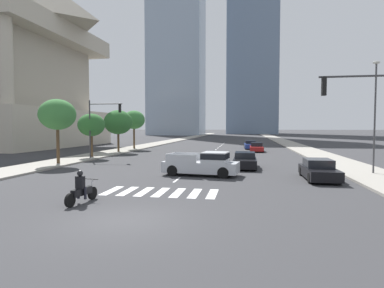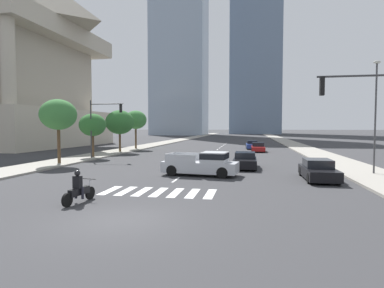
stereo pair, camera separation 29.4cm
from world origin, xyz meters
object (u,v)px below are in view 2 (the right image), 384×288
at_px(sedan_red_1, 258,147).
at_px(street_tree_third, 120,122).
at_px(sedan_black_3, 318,170).
at_px(traffic_signal_far, 102,119).
at_px(street_tree_fourth, 136,120).
at_px(motorcycle_trailing, 79,190).
at_px(street_lamp_east, 376,109).
at_px(traffic_signal_near, 376,108).
at_px(pickup_truck, 204,164).
at_px(sedan_black_2, 245,161).
at_px(sedan_blue_0, 252,145).
at_px(street_tree_nearest, 58,115).
at_px(street_tree_second, 93,125).

bearing_deg(sedan_red_1, street_tree_third, -74.37).
height_order(sedan_black_3, traffic_signal_far, traffic_signal_far).
xyz_separation_m(sedan_red_1, street_tree_fourth, (-18.08, 1.00, 3.89)).
relative_size(motorcycle_trailing, sedan_black_3, 0.46).
distance_m(motorcycle_trailing, street_lamp_east, 20.07).
relative_size(traffic_signal_near, traffic_signal_far, 1.01).
xyz_separation_m(motorcycle_trailing, street_tree_fourth, (-9.33, 33.18, 3.88)).
distance_m(street_tree_third, street_tree_fourth, 6.12).
height_order(pickup_truck, street_tree_third, street_tree_third).
xyz_separation_m(sedan_red_1, street_lamp_east, (7.39, -20.98, 4.09)).
relative_size(pickup_truck, traffic_signal_near, 0.90).
relative_size(sedan_black_2, sedan_black_3, 0.99).
bearing_deg(traffic_signal_far, street_lamp_east, -16.91).
bearing_deg(traffic_signal_far, street_tree_third, 101.03).
relative_size(traffic_signal_far, street_tree_fourth, 1.06).
relative_size(traffic_signal_far, street_tree_third, 1.11).
height_order(sedan_blue_0, sedan_red_1, sedan_blue_0).
distance_m(sedan_blue_0, street_tree_nearest, 30.22).
relative_size(motorcycle_trailing, street_tree_third, 0.40).
bearing_deg(traffic_signal_near, traffic_signal_far, -35.50).
xyz_separation_m(pickup_truck, sedan_red_1, (4.38, 23.14, -0.23)).
distance_m(sedan_black_2, sedan_black_3, 7.00).
xyz_separation_m(sedan_black_3, street_tree_nearest, (-21.23, 4.56, 3.89)).
bearing_deg(sedan_blue_0, traffic_signal_far, -42.05).
relative_size(sedan_black_3, street_tree_nearest, 0.82).
xyz_separation_m(pickup_truck, sedan_black_2, (2.81, 4.74, -0.20)).
xyz_separation_m(sedan_black_2, street_tree_nearest, (-16.51, -0.60, 3.89)).
bearing_deg(sedan_black_2, street_lamp_east, 74.32).
bearing_deg(street_tree_fourth, sedan_blue_0, 14.40).
distance_m(motorcycle_trailing, street_tree_third, 28.84).
bearing_deg(pickup_truck, traffic_signal_near, -24.35).
distance_m(pickup_truck, sedan_red_1, 23.55).
xyz_separation_m(motorcycle_trailing, sedan_black_2, (7.18, 13.77, 0.02)).
bearing_deg(motorcycle_trailing, street_lamp_east, -47.04).
height_order(sedan_black_3, street_tree_fourth, street_tree_fourth).
relative_size(sedan_blue_0, sedan_red_1, 0.99).
relative_size(sedan_blue_0, street_tree_second, 0.94).
bearing_deg(sedan_black_3, street_tree_third, -130.78).
distance_m(sedan_blue_0, street_lamp_east, 27.95).
relative_size(sedan_red_1, traffic_signal_far, 0.74).
bearing_deg(sedan_blue_0, motorcycle_trailing, -14.87).
xyz_separation_m(motorcycle_trailing, street_lamp_east, (16.14, 11.20, 4.09)).
height_order(street_tree_second, street_tree_fourth, street_tree_fourth).
bearing_deg(street_tree_third, pickup_truck, -52.79).
distance_m(motorcycle_trailing, sedan_black_2, 15.53).
bearing_deg(street_lamp_east, street_tree_nearest, 175.57).
xyz_separation_m(sedan_blue_0, street_tree_nearest, (-17.32, -24.45, 3.90)).
relative_size(sedan_blue_0, street_tree_nearest, 0.78).
height_order(sedan_black_2, street_tree_third, street_tree_third).
distance_m(pickup_truck, sedan_blue_0, 28.82).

